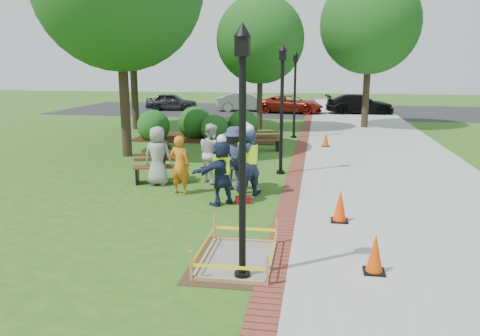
% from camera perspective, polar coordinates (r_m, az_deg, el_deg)
% --- Properties ---
extents(ground, '(100.00, 100.00, 0.00)m').
position_cam_1_polar(ground, '(11.30, -3.54, -6.18)').
color(ground, '#285116').
rests_on(ground, ground).
extents(sidewalk, '(6.00, 60.00, 0.02)m').
position_cam_1_polar(sidewalk, '(20.89, 16.43, 2.08)').
color(sidewalk, '#9E9E99').
rests_on(sidewalk, ground).
extents(brick_edging, '(0.50, 60.00, 0.03)m').
position_cam_1_polar(brick_edging, '(20.74, 7.48, 2.44)').
color(brick_edging, maroon).
rests_on(brick_edging, ground).
extents(mulch_bed, '(7.00, 3.00, 0.05)m').
position_cam_1_polar(mulch_bed, '(23.35, -4.07, 3.65)').
color(mulch_bed, '#381E0F').
rests_on(mulch_bed, ground).
extents(parking_lot, '(36.00, 12.00, 0.01)m').
position_cam_1_polar(parking_lot, '(37.67, 5.84, 6.99)').
color(parking_lot, black).
rests_on(parking_lot, ground).
extents(wet_concrete_pad, '(1.72, 2.32, 0.55)m').
position_cam_1_polar(wet_concrete_pad, '(8.88, -0.27, -9.87)').
color(wet_concrete_pad, '#47331E').
rests_on(wet_concrete_pad, ground).
extents(bench_near, '(1.76, 0.98, 0.91)m').
position_cam_1_polar(bench_near, '(14.75, -9.60, -0.68)').
color(bench_near, brown).
rests_on(bench_near, ground).
extents(bench_far, '(1.61, 0.91, 0.83)m').
position_cam_1_polar(bench_far, '(19.92, 2.69, 2.84)').
color(bench_far, brown).
rests_on(bench_far, ground).
extents(cone_front, '(0.37, 0.37, 0.74)m').
position_cam_1_polar(cone_front, '(8.68, 16.13, -10.09)').
color(cone_front, black).
rests_on(cone_front, ground).
extents(cone_back, '(0.40, 0.40, 0.78)m').
position_cam_1_polar(cone_back, '(11.17, 12.10, -4.62)').
color(cone_back, black).
rests_on(cone_back, ground).
extents(cone_far, '(0.35, 0.35, 0.68)m').
position_cam_1_polar(cone_far, '(21.23, 10.44, 3.43)').
color(cone_far, black).
rests_on(cone_far, ground).
extents(toolbox, '(0.43, 0.32, 0.19)m').
position_cam_1_polar(toolbox, '(12.44, 0.36, -3.91)').
color(toolbox, maroon).
rests_on(toolbox, ground).
extents(lamp_near, '(0.28, 0.28, 4.26)m').
position_cam_1_polar(lamp_near, '(7.60, 0.30, 3.89)').
color(lamp_near, black).
rests_on(lamp_near, ground).
extents(lamp_mid, '(0.28, 0.28, 4.26)m').
position_cam_1_polar(lamp_mid, '(15.50, 5.13, 8.28)').
color(lamp_mid, black).
rests_on(lamp_mid, ground).
extents(lamp_far, '(0.28, 0.28, 4.26)m').
position_cam_1_polar(lamp_far, '(23.47, 6.71, 9.69)').
color(lamp_far, black).
rests_on(lamp_far, ground).
extents(tree_back, '(4.77, 4.77, 7.31)m').
position_cam_1_polar(tree_back, '(26.32, 2.49, 15.37)').
color(tree_back, '#3D2D1E').
rests_on(tree_back, ground).
extents(tree_right, '(5.56, 5.56, 8.59)m').
position_cam_1_polar(tree_right, '(28.23, 15.57, 16.54)').
color(tree_right, '#3D2D1E').
rests_on(tree_right, ground).
extents(tree_far, '(6.88, 6.88, 10.38)m').
position_cam_1_polar(tree_far, '(27.43, -13.25, 19.18)').
color(tree_far, '#3D2D1E').
rests_on(tree_far, ground).
extents(shrub_a, '(1.59, 1.59, 1.59)m').
position_cam_1_polar(shrub_a, '(23.29, -10.43, 3.41)').
color(shrub_a, '#144816').
rests_on(shrub_a, ground).
extents(shrub_b, '(1.68, 1.68, 1.68)m').
position_cam_1_polar(shrub_b, '(23.86, -5.46, 3.77)').
color(shrub_b, '#144816').
rests_on(shrub_b, ground).
extents(shrub_c, '(1.34, 1.34, 1.34)m').
position_cam_1_polar(shrub_c, '(22.73, -3.09, 3.37)').
color(shrub_c, '#144816').
rests_on(shrub_c, ground).
extents(shrub_d, '(1.53, 1.53, 1.53)m').
position_cam_1_polar(shrub_d, '(23.42, 0.38, 3.66)').
color(shrub_d, '#144816').
rests_on(shrub_d, ground).
extents(shrub_e, '(1.09, 1.09, 1.09)m').
position_cam_1_polar(shrub_e, '(23.85, -2.59, 3.81)').
color(shrub_e, '#144816').
rests_on(shrub_e, ground).
extents(casual_person_a, '(0.60, 0.40, 1.79)m').
position_cam_1_polar(casual_person_a, '(14.40, -9.99, 1.46)').
color(casual_person_a, gray).
rests_on(casual_person_a, ground).
extents(casual_person_b, '(0.59, 0.44, 1.67)m').
position_cam_1_polar(casual_person_b, '(13.31, -7.34, 0.36)').
color(casual_person_b, orange).
rests_on(casual_person_b, ground).
extents(casual_person_c, '(0.67, 0.69, 1.84)m').
position_cam_1_polar(casual_person_c, '(14.53, -3.50, 1.81)').
color(casual_person_c, silver).
rests_on(casual_person_c, ground).
extents(casual_person_d, '(0.58, 0.42, 1.65)m').
position_cam_1_polar(casual_person_d, '(14.94, -9.66, 1.58)').
color(casual_person_d, brown).
rests_on(casual_person_d, ground).
extents(casual_person_e, '(0.63, 0.43, 1.87)m').
position_cam_1_polar(casual_person_e, '(13.63, -0.69, 1.17)').
color(casual_person_e, '#313054').
rests_on(casual_person_e, ground).
extents(hivis_worker_a, '(0.64, 0.63, 1.86)m').
position_cam_1_polar(hivis_worker_a, '(12.18, -2.23, -0.25)').
color(hivis_worker_a, '#1B2E46').
rests_on(hivis_worker_a, ground).
extents(hivis_worker_b, '(0.71, 0.69, 2.03)m').
position_cam_1_polar(hivis_worker_b, '(12.91, 1.15, 0.82)').
color(hivis_worker_b, '#18263F').
rests_on(hivis_worker_b, ground).
extents(hivis_worker_c, '(0.64, 0.44, 2.04)m').
position_cam_1_polar(hivis_worker_c, '(13.30, 0.72, 1.20)').
color(hivis_worker_c, '#17253C').
rests_on(hivis_worker_c, ground).
extents(parked_car_a, '(2.49, 4.77, 1.49)m').
position_cam_1_polar(parked_car_a, '(38.08, -8.30, 6.98)').
color(parked_car_a, '#2A292C').
rests_on(parked_car_a, ground).
extents(parked_car_b, '(2.76, 5.15, 1.60)m').
position_cam_1_polar(parked_car_b, '(36.98, 0.68, 6.94)').
color(parked_car_b, '#A2A3A7').
rests_on(parked_car_b, ground).
extents(parked_car_c, '(2.56, 4.70, 1.46)m').
position_cam_1_polar(parked_car_c, '(35.78, 6.19, 6.68)').
color(parked_car_c, maroon).
rests_on(parked_car_c, ground).
extents(parked_car_d, '(2.41, 4.94, 1.57)m').
position_cam_1_polar(parked_car_d, '(36.16, 14.29, 6.43)').
color(parked_car_d, black).
rests_on(parked_car_d, ground).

